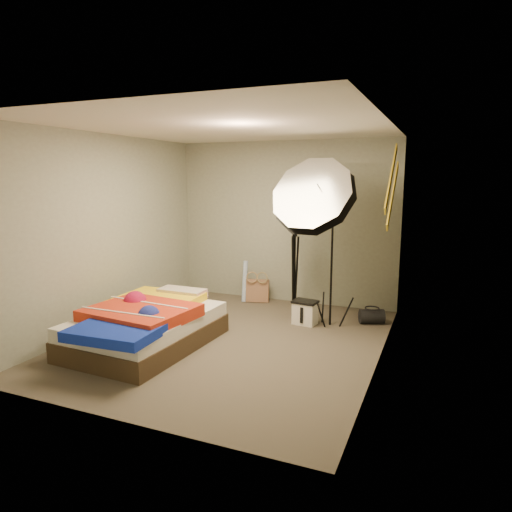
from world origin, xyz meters
The scene contains 15 objects.
floor centered at (0.00, 0.00, 0.00)m, with size 4.00×4.00×0.00m, color brown.
ceiling centered at (0.00, 0.00, 2.50)m, with size 4.00×4.00×0.00m, color silver.
wall_back centered at (0.00, 2.00, 1.25)m, with size 3.50×3.50×0.00m, color #99A08F.
wall_front centered at (0.00, -2.00, 1.25)m, with size 3.50×3.50×0.00m, color #99A08F.
wall_left centered at (-1.75, 0.00, 1.25)m, with size 4.00×4.00×0.00m, color #99A08F.
wall_right centered at (1.75, 0.00, 1.25)m, with size 4.00×4.00×0.00m, color #99A08F.
tote_bag centered at (-0.35, 1.76, 0.18)m, with size 0.36×0.11×0.36m, color #A87A5D.
wrapping_roll centered at (-0.56, 1.71, 0.32)m, with size 0.07×0.07×0.65m, color #5D8CDC.
camera_case centered at (0.66, 0.97, 0.15)m, with size 0.30×0.21×0.30m, color white.
duffel_bag centered at (1.49, 1.33, 0.10)m, with size 0.20×0.20×0.32m, color black.
wall_stripe_upper centered at (1.73, 0.60, 1.95)m, with size 0.02×1.10×0.10m, color gold.
wall_stripe_lower centered at (1.73, 0.85, 1.75)m, with size 0.02×1.10×0.10m, color gold.
bed centered at (-0.82, -0.53, 0.26)m, with size 1.31×1.94×0.52m.
photo_umbrella centered at (0.77, 0.96, 1.67)m, with size 1.43×1.11×2.33m.
camera_tripod centered at (0.34, 1.48, 0.70)m, with size 0.09×0.09×1.23m.
Camera 1 is at (2.32, -4.73, 1.95)m, focal length 32.00 mm.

